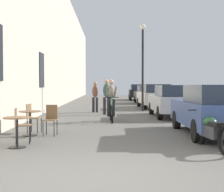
{
  "coord_description": "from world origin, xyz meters",
  "views": [
    {
      "loc": [
        -0.01,
        -5.18,
        1.46
      ],
      "look_at": [
        0.32,
        11.95,
        0.91
      ],
      "focal_mm": 53.39,
      "sensor_mm": 36.0,
      "label": 1
    }
  ],
  "objects_px": {
    "cafe_chair_near_toward_wall": "(20,123)",
    "cyclist_on_bicycle": "(111,101)",
    "parked_car_fourth": "(147,94)",
    "parked_car_nearest": "(213,109)",
    "parked_car_second": "(172,100)",
    "pedestrian_mid": "(95,95)",
    "parked_car_third": "(154,96)",
    "cafe_chair_mid_toward_street": "(32,116)",
    "cafe_table_mid": "(30,118)",
    "parked_motorcycle": "(211,131)",
    "cafe_table_near": "(17,126)",
    "parked_car_fifth": "(138,92)",
    "pedestrian_near": "(106,95)",
    "street_lamp": "(143,56)",
    "cafe_chair_mid_toward_wall": "(51,118)"
  },
  "relations": [
    {
      "from": "parked_car_fourth",
      "to": "parked_car_nearest",
      "type": "bearing_deg",
      "value": -90.69
    },
    {
      "from": "parked_car_fourth",
      "to": "pedestrian_near",
      "type": "bearing_deg",
      "value": -107.91
    },
    {
      "from": "cafe_chair_near_toward_wall",
      "to": "parked_car_second",
      "type": "xyz_separation_m",
      "value": [
        5.24,
        6.9,
        0.25
      ]
    },
    {
      "from": "parked_car_third",
      "to": "parked_car_fourth",
      "type": "distance_m",
      "value": 5.53
    },
    {
      "from": "cafe_chair_mid_toward_wall",
      "to": "parked_car_nearest",
      "type": "xyz_separation_m",
      "value": [
        4.75,
        -0.07,
        0.25
      ]
    },
    {
      "from": "cafe_chair_near_toward_wall",
      "to": "cafe_chair_mid_toward_street",
      "type": "relative_size",
      "value": 1.0
    },
    {
      "from": "street_lamp",
      "to": "parked_car_second",
      "type": "height_order",
      "value": "street_lamp"
    },
    {
      "from": "cafe_chair_mid_toward_street",
      "to": "parked_motorcycle",
      "type": "xyz_separation_m",
      "value": [
        4.71,
        -2.69,
        -0.11
      ]
    },
    {
      "from": "cafe_table_near",
      "to": "parked_car_fifth",
      "type": "xyz_separation_m",
      "value": [
        5.34,
        25.17,
        0.29
      ]
    },
    {
      "from": "parked_car_third",
      "to": "parked_motorcycle",
      "type": "relative_size",
      "value": 2.03
    },
    {
      "from": "cafe_chair_mid_toward_street",
      "to": "cafe_chair_near_toward_wall",
      "type": "bearing_deg",
      "value": -86.34
    },
    {
      "from": "cafe_chair_mid_toward_street",
      "to": "parked_car_nearest",
      "type": "xyz_separation_m",
      "value": [
        5.42,
        -0.59,
        0.25
      ]
    },
    {
      "from": "cafe_table_near",
      "to": "cafe_table_mid",
      "type": "height_order",
      "value": "same"
    },
    {
      "from": "pedestrian_mid",
      "to": "parked_motorcycle",
      "type": "bearing_deg",
      "value": -74.11
    },
    {
      "from": "cafe_chair_near_toward_wall",
      "to": "cafe_table_mid",
      "type": "distance_m",
      "value": 1.28
    },
    {
      "from": "cafe_chair_mid_toward_street",
      "to": "parked_car_nearest",
      "type": "distance_m",
      "value": 5.46
    },
    {
      "from": "cafe_table_near",
      "to": "parked_motorcycle",
      "type": "bearing_deg",
      "value": -2.87
    },
    {
      "from": "pedestrian_near",
      "to": "parked_car_nearest",
      "type": "height_order",
      "value": "pedestrian_near"
    },
    {
      "from": "cafe_table_mid",
      "to": "cyclist_on_bicycle",
      "type": "bearing_deg",
      "value": 57.49
    },
    {
      "from": "parked_car_nearest",
      "to": "parked_motorcycle",
      "type": "xyz_separation_m",
      "value": [
        -0.71,
        -2.1,
        -0.36
      ]
    },
    {
      "from": "cafe_chair_mid_toward_wall",
      "to": "parked_car_third",
      "type": "distance_m",
      "value": 12.49
    },
    {
      "from": "parked_car_fourth",
      "to": "cafe_chair_near_toward_wall",
      "type": "bearing_deg",
      "value": -106.62
    },
    {
      "from": "cafe_chair_mid_toward_street",
      "to": "parked_car_fourth",
      "type": "xyz_separation_m",
      "value": [
        5.62,
        16.55,
        0.25
      ]
    },
    {
      "from": "cyclist_on_bicycle",
      "to": "pedestrian_mid",
      "type": "xyz_separation_m",
      "value": [
        -0.8,
        4.67,
        0.13
      ]
    },
    {
      "from": "parked_car_second",
      "to": "parked_motorcycle",
      "type": "relative_size",
      "value": 1.94
    },
    {
      "from": "cyclist_on_bicycle",
      "to": "street_lamp",
      "type": "distance_m",
      "value": 6.02
    },
    {
      "from": "pedestrian_mid",
      "to": "parked_car_fifth",
      "type": "xyz_separation_m",
      "value": [
        3.84,
        14.83,
        -0.13
      ]
    },
    {
      "from": "cafe_chair_near_toward_wall",
      "to": "pedestrian_mid",
      "type": "height_order",
      "value": "pedestrian_mid"
    },
    {
      "from": "parked_car_nearest",
      "to": "parked_car_third",
      "type": "height_order",
      "value": "parked_car_third"
    },
    {
      "from": "pedestrian_mid",
      "to": "street_lamp",
      "type": "height_order",
      "value": "street_lamp"
    },
    {
      "from": "cafe_chair_near_toward_wall",
      "to": "parked_car_third",
      "type": "distance_m",
      "value": 13.95
    },
    {
      "from": "pedestrian_mid",
      "to": "parked_car_third",
      "type": "relative_size",
      "value": 0.38
    },
    {
      "from": "pedestrian_near",
      "to": "street_lamp",
      "type": "xyz_separation_m",
      "value": [
        2.05,
        2.14,
        2.11
      ]
    },
    {
      "from": "cafe_table_near",
      "to": "cafe_chair_mid_toward_street",
      "type": "distance_m",
      "value": 2.47
    },
    {
      "from": "cyclist_on_bicycle",
      "to": "parked_car_fifth",
      "type": "xyz_separation_m",
      "value": [
        3.04,
        19.51,
        0.0
      ]
    },
    {
      "from": "cafe_table_near",
      "to": "parked_car_third",
      "type": "distance_m",
      "value": 14.46
    },
    {
      "from": "cafe_chair_near_toward_wall",
      "to": "cyclist_on_bicycle",
      "type": "xyz_separation_m",
      "value": [
        2.37,
        5.08,
        0.29
      ]
    },
    {
      "from": "pedestrian_mid",
      "to": "cafe_chair_mid_toward_wall",
      "type": "bearing_deg",
      "value": -97.02
    },
    {
      "from": "cyclist_on_bicycle",
      "to": "pedestrian_mid",
      "type": "bearing_deg",
      "value": 99.67
    },
    {
      "from": "pedestrian_mid",
      "to": "cafe_table_mid",
      "type": "bearing_deg",
      "value": -100.85
    },
    {
      "from": "pedestrian_mid",
      "to": "parked_car_third",
      "type": "height_order",
      "value": "pedestrian_mid"
    },
    {
      "from": "cafe_chair_mid_toward_street",
      "to": "cyclist_on_bicycle",
      "type": "relative_size",
      "value": 0.51
    },
    {
      "from": "cyclist_on_bicycle",
      "to": "pedestrian_near",
      "type": "distance_m",
      "value": 3.11
    },
    {
      "from": "parked_car_nearest",
      "to": "parked_car_fourth",
      "type": "relative_size",
      "value": 1.01
    },
    {
      "from": "street_lamp",
      "to": "parked_car_nearest",
      "type": "relative_size",
      "value": 1.17
    },
    {
      "from": "cafe_table_mid",
      "to": "parked_car_second",
      "type": "bearing_deg",
      "value": 46.73
    },
    {
      "from": "cafe_table_near",
      "to": "parked_car_nearest",
      "type": "xyz_separation_m",
      "value": [
        5.22,
        1.87,
        0.25
      ]
    },
    {
      "from": "parked_car_nearest",
      "to": "parked_car_second",
      "type": "bearing_deg",
      "value": 90.61
    },
    {
      "from": "street_lamp",
      "to": "parked_car_fifth",
      "type": "height_order",
      "value": "street_lamp"
    },
    {
      "from": "parked_car_nearest",
      "to": "parked_car_fourth",
      "type": "xyz_separation_m",
      "value": [
        0.21,
        17.15,
        -0.0
      ]
    }
  ]
}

